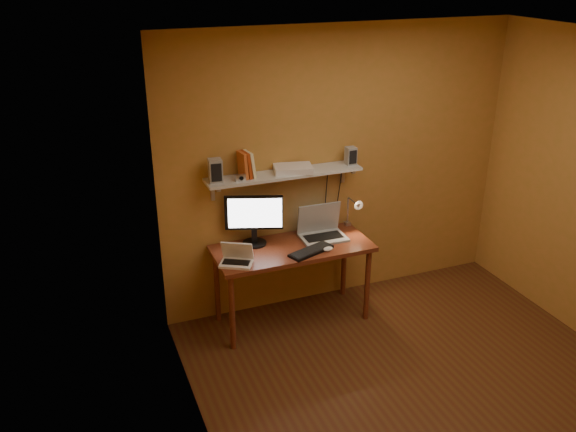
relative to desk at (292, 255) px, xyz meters
name	(u,v)px	position (x,y,z in m)	size (l,w,h in m)	color
room	(440,237)	(0.60, -1.28, 0.64)	(3.44, 3.24, 2.64)	#513114
desk	(292,255)	(0.00, 0.00, 0.00)	(1.40, 0.60, 0.75)	brown
wall_shelf	(284,174)	(0.00, 0.19, 0.69)	(1.40, 0.25, 0.21)	silver
monitor	(254,217)	(-0.30, 0.17, 0.34)	(0.49, 0.27, 0.46)	black
laptop	(321,228)	(0.32, 0.10, 0.16)	(0.41, 0.30, 0.30)	#979BA0
netbook	(237,258)	(-0.55, -0.13, 0.14)	(0.32, 0.29, 0.19)	white
keyboard	(311,251)	(0.11, -0.17, 0.10)	(0.42, 0.14, 0.02)	black
mouse	(328,249)	(0.26, -0.19, 0.10)	(0.10, 0.06, 0.03)	white
desk_lamp	(354,209)	(0.66, 0.13, 0.29)	(0.09, 0.23, 0.38)	silver
speaker_left	(215,171)	(-0.61, 0.19, 0.81)	(0.11, 0.11, 0.20)	#979BA0
speaker_right	(351,156)	(0.64, 0.19, 0.79)	(0.09, 0.09, 0.16)	#979BA0
books	(246,165)	(-0.34, 0.20, 0.82)	(0.13, 0.16, 0.23)	#C45824
shelf_camera	(241,178)	(-0.42, 0.13, 0.74)	(0.10, 0.05, 0.06)	silver
router	(293,169)	(0.08, 0.19, 0.74)	(0.33, 0.22, 0.06)	white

